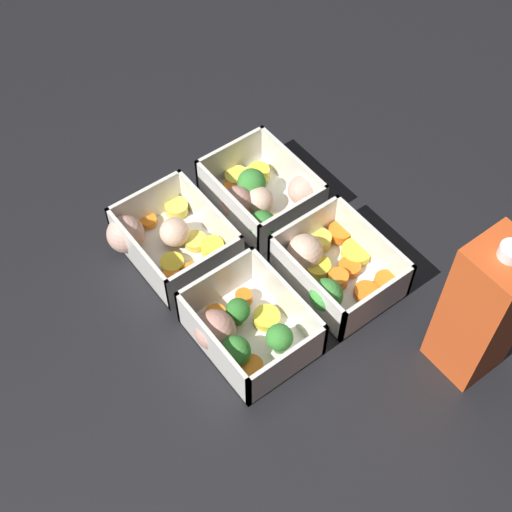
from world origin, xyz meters
TOP-DOWN VIEW (x-y plane):
  - ground_plane at (0.00, 0.00)m, footprint 4.00×4.00m
  - container_near_left at (-0.09, -0.07)m, footprint 0.14×0.13m
  - container_near_right at (0.07, -0.08)m, footprint 0.14×0.12m
  - container_far_left at (-0.07, 0.06)m, footprint 0.14×0.13m
  - container_far_right at (0.07, 0.06)m, footprint 0.14×0.13m
  - juice_carton at (0.24, 0.11)m, footprint 0.07×0.07m

SIDE VIEW (x-z plane):
  - ground_plane at x=0.00m, z-range 0.00..0.00m
  - container_near_left at x=-0.09m, z-range -0.01..0.05m
  - container_far_right at x=0.07m, z-range -0.01..0.05m
  - container_far_left at x=-0.07m, z-range -0.01..0.05m
  - container_near_right at x=0.07m, z-range -0.01..0.05m
  - juice_carton at x=0.24m, z-range -0.01..0.20m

